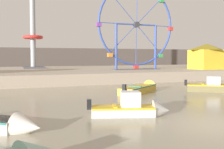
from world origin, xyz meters
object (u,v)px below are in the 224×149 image
motorboat_pale_grey (134,108)px  motorboat_olive_wood (216,87)px  motorboat_mustard_yellow (143,88)px  ferris_wheel_blue_frame (137,26)px  drop_tower_steel_tower (33,27)px  carnival_booth_yellow_awning (207,56)px

motorboat_pale_grey → motorboat_olive_wood: size_ratio=0.96×
motorboat_mustard_yellow → ferris_wheel_blue_frame: ferris_wheel_blue_frame is taller
motorboat_olive_wood → ferris_wheel_blue_frame: 15.36m
motorboat_pale_grey → motorboat_mustard_yellow: 8.90m
motorboat_pale_grey → motorboat_mustard_yellow: motorboat_pale_grey is taller
ferris_wheel_blue_frame → motorboat_mustard_yellow: bearing=-115.0°
drop_tower_steel_tower → carnival_booth_yellow_awning: size_ratio=3.49×
motorboat_mustard_yellow → drop_tower_steel_tower: 21.78m
ferris_wheel_blue_frame → carnival_booth_yellow_awning: ferris_wheel_blue_frame is taller
drop_tower_steel_tower → motorboat_pale_grey: bearing=-87.4°
ferris_wheel_blue_frame → carnival_booth_yellow_awning: (8.98, -2.22, -3.61)m
motorboat_mustard_yellow → drop_tower_steel_tower: (-5.84, 19.99, 6.36)m
motorboat_olive_wood → ferris_wheel_blue_frame: ferris_wheel_blue_frame is taller
motorboat_pale_grey → motorboat_olive_wood: 11.06m
motorboat_pale_grey → carnival_booth_yellow_awning: carnival_booth_yellow_awning is taller
motorboat_pale_grey → motorboat_mustard_yellow: bearing=77.4°
ferris_wheel_blue_frame → drop_tower_steel_tower: size_ratio=0.73×
motorboat_olive_wood → motorboat_pale_grey: bearing=-115.2°
motorboat_pale_grey → ferris_wheel_blue_frame: (10.13, 19.47, 6.04)m
motorboat_olive_wood → carnival_booth_yellow_awning: bearing=87.6°
motorboat_mustard_yellow → ferris_wheel_blue_frame: 14.43m
motorboat_mustard_yellow → ferris_wheel_blue_frame: bearing=26.9°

